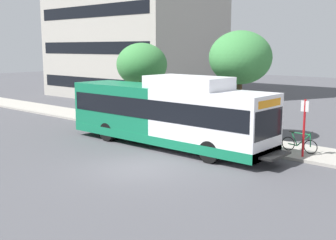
% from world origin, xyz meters
% --- Properties ---
extents(ground_plane, '(120.00, 120.00, 0.00)m').
position_xyz_m(ground_plane, '(0.00, 8.00, 0.00)').
color(ground_plane, '#4C4C51').
extents(sidewalk_curb, '(3.00, 56.00, 0.14)m').
position_xyz_m(sidewalk_curb, '(7.00, 6.00, 0.07)').
color(sidewalk_curb, '#A8A399').
rests_on(sidewalk_curb, ground).
extents(transit_bus, '(2.58, 12.25, 3.65)m').
position_xyz_m(transit_bus, '(3.88, 1.78, 1.70)').
color(transit_bus, white).
rests_on(transit_bus, ground).
extents(bus_stop_sign_pole, '(0.10, 0.36, 2.60)m').
position_xyz_m(bus_stop_sign_pole, '(5.99, -4.55, 1.65)').
color(bus_stop_sign_pole, red).
rests_on(bus_stop_sign_pole, sidewalk_curb).
extents(bicycle_parked, '(0.52, 1.76, 1.02)m').
position_xyz_m(bicycle_parked, '(6.69, -4.07, 0.56)').
color(bicycle_parked, black).
rests_on(bicycle_parked, sidewalk_curb).
extents(street_tree_near_stop, '(3.34, 3.34, 5.76)m').
position_xyz_m(street_tree_near_stop, '(7.63, -0.14, 4.46)').
color(street_tree_near_stop, '#4C3823').
rests_on(street_tree_near_stop, sidewalk_curb).
extents(street_tree_mid_block, '(3.32, 3.32, 5.18)m').
position_xyz_m(street_tree_mid_block, '(7.89, 7.49, 3.89)').
color(street_tree_mid_block, '#4C3823').
rests_on(street_tree_mid_block, sidewalk_curb).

